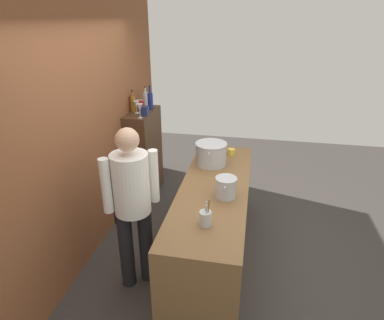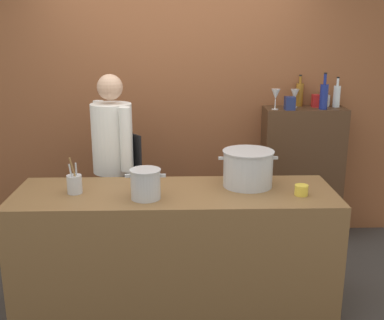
{
  "view_description": "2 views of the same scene",
  "coord_description": "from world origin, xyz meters",
  "px_view_note": "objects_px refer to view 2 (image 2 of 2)",
  "views": [
    {
      "loc": [
        -2.97,
        -0.35,
        2.53
      ],
      "look_at": [
        0.21,
        0.28,
        1.08
      ],
      "focal_mm": 30.51,
      "sensor_mm": 36.0,
      "label": 1
    },
    {
      "loc": [
        0.03,
        -3.11,
        2.0
      ],
      "look_at": [
        0.13,
        0.34,
        1.04
      ],
      "focal_mm": 43.49,
      "sensor_mm": 36.0,
      "label": 2
    }
  ],
  "objects_px": {
    "spice_tin_silver": "(324,100)",
    "spice_tin_red": "(316,101)",
    "butter_jar": "(301,190)",
    "wine_bottle_amber": "(300,94)",
    "wine_bottle_clear": "(337,96)",
    "wine_glass_tall": "(276,95)",
    "stockpot_large": "(248,168)",
    "stockpot_small": "(146,184)",
    "wine_bottle_cobalt": "(324,96)",
    "chef": "(114,157)",
    "utensil_crock": "(75,184)",
    "wine_glass_wide": "(295,95)",
    "spice_tin_navy": "(290,103)"
  },
  "relations": [
    {
      "from": "butter_jar",
      "to": "spice_tin_silver",
      "type": "distance_m",
      "value": 1.55
    },
    {
      "from": "butter_jar",
      "to": "wine_glass_tall",
      "type": "xyz_separation_m",
      "value": [
        0.04,
        1.2,
        0.5
      ]
    },
    {
      "from": "stockpot_large",
      "to": "butter_jar",
      "type": "relative_size",
      "value": 4.63
    },
    {
      "from": "wine_bottle_clear",
      "to": "spice_tin_red",
      "type": "relative_size",
      "value": 2.37
    },
    {
      "from": "wine_bottle_amber",
      "to": "chef",
      "type": "bearing_deg",
      "value": -160.7
    },
    {
      "from": "wine_bottle_clear",
      "to": "wine_glass_tall",
      "type": "height_order",
      "value": "wine_bottle_clear"
    },
    {
      "from": "butter_jar",
      "to": "spice_tin_silver",
      "type": "bearing_deg",
      "value": 68.49
    },
    {
      "from": "stockpot_large",
      "to": "butter_jar",
      "type": "distance_m",
      "value": 0.42
    },
    {
      "from": "wine_bottle_clear",
      "to": "wine_bottle_amber",
      "type": "height_order",
      "value": "wine_bottle_amber"
    },
    {
      "from": "wine_bottle_clear",
      "to": "utensil_crock",
      "type": "bearing_deg",
      "value": -150.76
    },
    {
      "from": "wine_bottle_clear",
      "to": "spice_tin_silver",
      "type": "xyz_separation_m",
      "value": [
        -0.1,
        0.06,
        -0.05
      ]
    },
    {
      "from": "wine_glass_wide",
      "to": "spice_tin_red",
      "type": "height_order",
      "value": "wine_glass_wide"
    },
    {
      "from": "chef",
      "to": "spice_tin_silver",
      "type": "height_order",
      "value": "chef"
    },
    {
      "from": "stockpot_large",
      "to": "wine_bottle_amber",
      "type": "height_order",
      "value": "wine_bottle_amber"
    },
    {
      "from": "chef",
      "to": "stockpot_large",
      "type": "relative_size",
      "value": 3.85
    },
    {
      "from": "spice_tin_navy",
      "to": "spice_tin_red",
      "type": "height_order",
      "value": "spice_tin_navy"
    },
    {
      "from": "chef",
      "to": "utensil_crock",
      "type": "distance_m",
      "value": 0.74
    },
    {
      "from": "wine_bottle_amber",
      "to": "wine_glass_wide",
      "type": "xyz_separation_m",
      "value": [
        -0.06,
        -0.07,
        0.0
      ]
    },
    {
      "from": "wine_bottle_cobalt",
      "to": "spice_tin_red",
      "type": "relative_size",
      "value": 2.8
    },
    {
      "from": "wine_glass_tall",
      "to": "stockpot_large",
      "type": "bearing_deg",
      "value": -111.24
    },
    {
      "from": "butter_jar",
      "to": "spice_tin_red",
      "type": "height_order",
      "value": "spice_tin_red"
    },
    {
      "from": "utensil_crock",
      "to": "spice_tin_navy",
      "type": "height_order",
      "value": "spice_tin_navy"
    },
    {
      "from": "wine_bottle_cobalt",
      "to": "spice_tin_silver",
      "type": "relative_size",
      "value": 3.05
    },
    {
      "from": "stockpot_small",
      "to": "spice_tin_silver",
      "type": "bearing_deg",
      "value": 41.36
    },
    {
      "from": "wine_glass_tall",
      "to": "butter_jar",
      "type": "bearing_deg",
      "value": -91.99
    },
    {
      "from": "wine_glass_wide",
      "to": "spice_tin_silver",
      "type": "distance_m",
      "value": 0.31
    },
    {
      "from": "stockpot_large",
      "to": "wine_glass_wide",
      "type": "relative_size",
      "value": 2.52
    },
    {
      "from": "chef",
      "to": "wine_bottle_amber",
      "type": "relative_size",
      "value": 5.6
    },
    {
      "from": "butter_jar",
      "to": "wine_bottle_amber",
      "type": "height_order",
      "value": "wine_bottle_amber"
    },
    {
      "from": "wine_bottle_amber",
      "to": "wine_glass_tall",
      "type": "height_order",
      "value": "wine_bottle_amber"
    },
    {
      "from": "chef",
      "to": "wine_bottle_cobalt",
      "type": "height_order",
      "value": "chef"
    },
    {
      "from": "wine_bottle_amber",
      "to": "wine_glass_tall",
      "type": "bearing_deg",
      "value": -144.27
    },
    {
      "from": "chef",
      "to": "spice_tin_silver",
      "type": "xyz_separation_m",
      "value": [
        1.94,
        0.59,
        0.39
      ]
    },
    {
      "from": "wine_glass_tall",
      "to": "spice_tin_silver",
      "type": "xyz_separation_m",
      "value": [
        0.51,
        0.19,
        -0.08
      ]
    },
    {
      "from": "butter_jar",
      "to": "wine_bottle_cobalt",
      "type": "distance_m",
      "value": 1.39
    },
    {
      "from": "chef",
      "to": "spice_tin_red",
      "type": "relative_size",
      "value": 13.95
    },
    {
      "from": "wine_bottle_amber",
      "to": "utensil_crock",
      "type": "bearing_deg",
      "value": -145.13
    },
    {
      "from": "stockpot_small",
      "to": "wine_bottle_cobalt",
      "type": "relative_size",
      "value": 0.82
    },
    {
      "from": "wine_bottle_amber",
      "to": "wine_glass_wide",
      "type": "distance_m",
      "value": 0.1
    },
    {
      "from": "utensil_crock",
      "to": "wine_bottle_amber",
      "type": "bearing_deg",
      "value": 34.87
    },
    {
      "from": "spice_tin_silver",
      "to": "spice_tin_red",
      "type": "height_order",
      "value": "spice_tin_red"
    },
    {
      "from": "spice_tin_silver",
      "to": "wine_glass_wide",
      "type": "bearing_deg",
      "value": -167.79
    },
    {
      "from": "stockpot_small",
      "to": "wine_glass_wide",
      "type": "xyz_separation_m",
      "value": [
        1.32,
        1.36,
        0.41
      ]
    },
    {
      "from": "wine_glass_wide",
      "to": "wine_bottle_clear",
      "type": "bearing_deg",
      "value": 0.53
    },
    {
      "from": "stockpot_large",
      "to": "utensil_crock",
      "type": "bearing_deg",
      "value": -174.0
    },
    {
      "from": "wine_glass_wide",
      "to": "spice_tin_navy",
      "type": "xyz_separation_m",
      "value": [
        -0.08,
        -0.14,
        -0.06
      ]
    },
    {
      "from": "stockpot_large",
      "to": "wine_bottle_clear",
      "type": "distance_m",
      "value": 1.54
    },
    {
      "from": "spice_tin_red",
      "to": "wine_bottle_clear",
      "type": "bearing_deg",
      "value": -1.13
    },
    {
      "from": "butter_jar",
      "to": "wine_bottle_clear",
      "type": "bearing_deg",
      "value": 64.02
    },
    {
      "from": "spice_tin_navy",
      "to": "wine_bottle_clear",
      "type": "bearing_deg",
      "value": 17.15
    }
  ]
}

